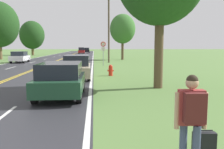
{
  "coord_description": "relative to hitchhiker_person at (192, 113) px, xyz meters",
  "views": [
    {
      "loc": [
        5.81,
        0.14,
        2.23
      ],
      "look_at": [
        6.5,
        9.19,
        1.16
      ],
      "focal_mm": 38.0,
      "sensor_mm": 36.0,
      "label": 1
    }
  ],
  "objects": [
    {
      "name": "car_white_sedan_mid_near",
      "position": [
        -12.01,
        29.89,
        -0.26
      ],
      "size": [
        2.08,
        4.38,
        1.56
      ],
      "rotation": [
        0.0,
        0.0,
        1.61
      ],
      "color": "black",
      "rests_on": "ground"
    },
    {
      "name": "fire_hydrant",
      "position": [
        -0.45,
        14.05,
        -0.63
      ],
      "size": [
        0.47,
        0.31,
        0.85
      ],
      "color": "red",
      "rests_on": "ground"
    },
    {
      "name": "hitchhiker_person",
      "position": [
        0.0,
        0.0,
        0.0
      ],
      "size": [
        0.59,
        0.44,
        1.74
      ],
      "rotation": [
        0.0,
        0.0,
        1.5
      ],
      "color": "#475175",
      "rests_on": "ground"
    },
    {
      "name": "tree_right_cluster",
      "position": [
        3.12,
        36.09,
        4.1
      ],
      "size": [
        4.27,
        4.27,
        7.64
      ],
      "color": "brown",
      "rests_on": "ground"
    },
    {
      "name": "car_dark_green_hatchback_nearest",
      "position": [
        -3.17,
        6.49,
        -0.25
      ],
      "size": [
        1.94,
        3.85,
        1.53
      ],
      "rotation": [
        0.0,
        0.0,
        -1.58
      ],
      "color": "black",
      "rests_on": "ground"
    },
    {
      "name": "car_black_suv_receding",
      "position": [
        -4.22,
        79.94,
        -0.1
      ],
      "size": [
        1.97,
        4.3,
        1.83
      ],
      "rotation": [
        0.0,
        0.0,
        -1.55
      ],
      "color": "black",
      "rests_on": "ground"
    },
    {
      "name": "tree_mid_treeline",
      "position": [
        -17.5,
        58.9,
        4.09
      ],
      "size": [
        6.24,
        6.24,
        8.75
      ],
      "color": "brown",
      "rests_on": "ground"
    },
    {
      "name": "traffic_sign",
      "position": [
        -0.65,
        23.15,
        1.06
      ],
      "size": [
        0.6,
        0.1,
        2.8
      ],
      "color": "gray",
      "rests_on": "ground"
    },
    {
      "name": "car_champagne_sedan_approaching",
      "position": [
        -2.91,
        12.7,
        -0.25
      ],
      "size": [
        1.94,
        4.79,
        1.63
      ],
      "rotation": [
        0.0,
        0.0,
        -1.55
      ],
      "color": "black",
      "rests_on": "ground"
    },
    {
      "name": "car_red_van_mid_far",
      "position": [
        -5.68,
        72.83,
        -0.06
      ],
      "size": [
        1.94,
        4.57,
        1.96
      ],
      "rotation": [
        0.0,
        0.0,
        -1.57
      ],
      "color": "black",
      "rests_on": "ground"
    },
    {
      "name": "suitcase",
      "position": [
        0.33,
        0.16,
        -0.75
      ],
      "size": [
        0.44,
        0.17,
        0.69
      ],
      "rotation": [
        0.0,
        0.0,
        1.5
      ],
      "color": "black",
      "rests_on": "ground"
    },
    {
      "name": "utility_pole_midground",
      "position": [
        0.35,
        28.93,
        3.93
      ],
      "size": [
        1.8,
        0.24,
        9.68
      ],
      "color": "brown",
      "rests_on": "ground"
    }
  ]
}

